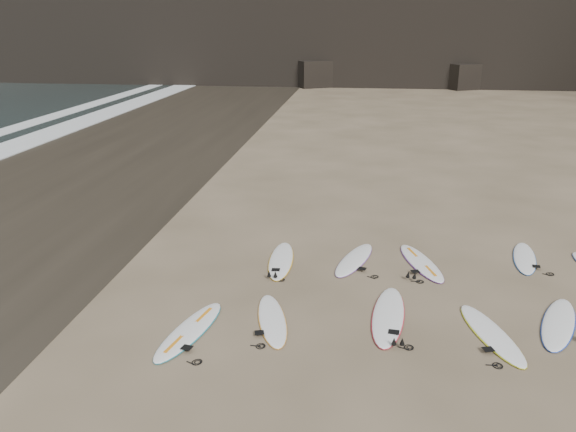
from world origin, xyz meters
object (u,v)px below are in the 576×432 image
object	(u,v)px
surfboard_4	(559,323)
surfboard_8	(525,258)
surfboard_2	(388,315)
surfboard_5	(281,260)
surfboard_0	(189,330)
surfboard_3	(491,334)
surfboard_6	(354,259)
surfboard_1	(272,319)
surfboard_7	(421,262)

from	to	relation	value
surfboard_4	surfboard_8	bearing A→B (deg)	108.98
surfboard_2	surfboard_5	world-z (taller)	surfboard_2
surfboard_0	surfboard_3	bearing A→B (deg)	19.16
surfboard_6	surfboard_8	bearing A→B (deg)	26.97
surfboard_1	surfboard_8	world-z (taller)	same
surfboard_3	surfboard_6	world-z (taller)	surfboard_3
surfboard_6	surfboard_2	bearing A→B (deg)	-57.03
surfboard_0	surfboard_2	xyz separation A→B (m)	(4.07, 1.16, 0.00)
surfboard_2	surfboard_5	bearing A→B (deg)	141.95
surfboard_3	surfboard_5	distance (m)	5.69
surfboard_0	surfboard_8	bearing A→B (deg)	44.47
surfboard_2	surfboard_7	distance (m)	3.11
surfboard_4	surfboard_7	bearing A→B (deg)	154.69
surfboard_7	surfboard_2	bearing A→B (deg)	-125.33
surfboard_0	surfboard_7	size ratio (longest dim) A/B	1.01
surfboard_6	surfboard_1	bearing A→B (deg)	-98.07
surfboard_7	surfboard_3	bearing A→B (deg)	-89.81
surfboard_0	surfboard_6	xyz separation A→B (m)	(3.29, 4.09, -0.00)
surfboard_6	surfboard_7	size ratio (longest dim) A/B	0.97
surfboard_1	surfboard_2	distance (m)	2.51
surfboard_1	surfboard_3	distance (m)	4.51
surfboard_1	surfboard_7	distance (m)	4.86
surfboard_7	surfboard_5	bearing A→B (deg)	167.83
surfboard_1	surfboard_6	bearing A→B (deg)	49.04
surfboard_7	surfboard_8	size ratio (longest dim) A/B	1.10
surfboard_5	surfboard_7	xyz separation A→B (m)	(3.68, 0.33, -0.00)
surfboard_4	surfboard_2	bearing A→B (deg)	-155.53
surfboard_1	surfboard_2	size ratio (longest dim) A/B	0.84
surfboard_0	surfboard_1	xyz separation A→B (m)	(1.61, 0.66, -0.00)
surfboard_0	surfboard_5	size ratio (longest dim) A/B	1.01
surfboard_5	surfboard_0	bearing A→B (deg)	-112.39
surfboard_0	surfboard_1	size ratio (longest dim) A/B	1.11
surfboard_1	surfboard_2	xyz separation A→B (m)	(2.46, 0.49, 0.01)
surfboard_2	surfboard_5	size ratio (longest dim) A/B	1.08
surfboard_8	surfboard_5	bearing A→B (deg)	-159.57
surfboard_2	surfboard_7	world-z (taller)	surfboard_2
surfboard_0	surfboard_8	size ratio (longest dim) A/B	1.11
surfboard_3	surfboard_6	xyz separation A→B (m)	(-2.83, 3.42, -0.00)
surfboard_6	surfboard_8	xyz separation A→B (m)	(4.53, 0.71, -0.00)
surfboard_3	surfboard_8	world-z (taller)	surfboard_3
surfboard_2	surfboard_4	xyz separation A→B (m)	(3.54, 0.12, -0.00)
surfboard_0	surfboard_2	size ratio (longest dim) A/B	0.93
surfboard_3	surfboard_8	xyz separation A→B (m)	(1.70, 4.13, -0.00)
surfboard_0	surfboard_3	xyz separation A→B (m)	(6.12, 0.67, -0.00)
surfboard_5	surfboard_7	bearing A→B (deg)	2.42
surfboard_0	surfboard_6	world-z (taller)	surfboard_0
surfboard_4	surfboard_5	xyz separation A→B (m)	(-6.25, 2.51, 0.00)
surfboard_8	surfboard_0	bearing A→B (deg)	-136.94
surfboard_4	surfboard_7	xyz separation A→B (m)	(-2.57, 2.83, 0.00)
surfboard_2	surfboard_3	xyz separation A→B (m)	(2.05, -0.49, -0.00)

